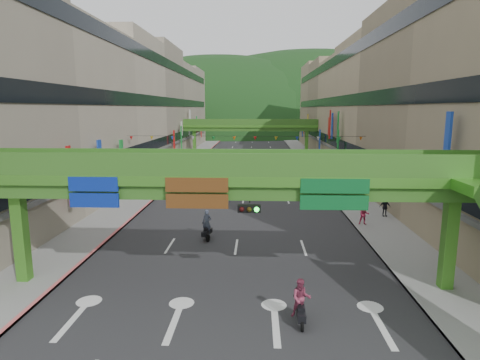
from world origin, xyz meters
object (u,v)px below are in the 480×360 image
overpass_near (248,191)px  car_silver (215,158)px  pedestrian_red (364,216)px  scooter_rider_near (207,226)px  scooter_rider_mid (301,301)px  car_yellow (241,171)px

overpass_near → car_silver: bearing=97.8°
car_silver → pedestrian_red: (15.77, -38.47, 0.14)m
overpass_near → scooter_rider_near: bearing=110.9°
scooter_rider_mid → scooter_rider_near: bearing=116.0°
scooter_rider_near → pedestrian_red: bearing=17.5°
overpass_near → pedestrian_red: overpass_near is taller
scooter_rider_near → car_yellow: scooter_rider_near is taller
scooter_rider_near → pedestrian_red: 12.53m
car_yellow → scooter_rider_near: bearing=-92.6°
car_silver → scooter_rider_near: bearing=-75.3°
scooter_rider_near → scooter_rider_mid: (5.42, -11.10, 0.04)m
overpass_near → scooter_rider_near: 9.59m
overpass_near → car_yellow: (-1.72, 35.60, -4.53)m
scooter_rider_near → car_silver: scooter_rider_near is taller
scooter_rider_near → scooter_rider_mid: 12.35m
overpass_near → pedestrian_red: (8.87, 11.83, -4.38)m
overpass_near → car_silver: overpass_near is taller
scooter_rider_mid → car_silver: (-9.24, 53.33, -0.38)m
scooter_rider_near → pedestrian_red: (11.95, 3.77, -0.20)m
overpass_near → car_silver: 50.97m
car_silver → car_yellow: size_ratio=1.04×
car_silver → pedestrian_red: pedestrian_red is taller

